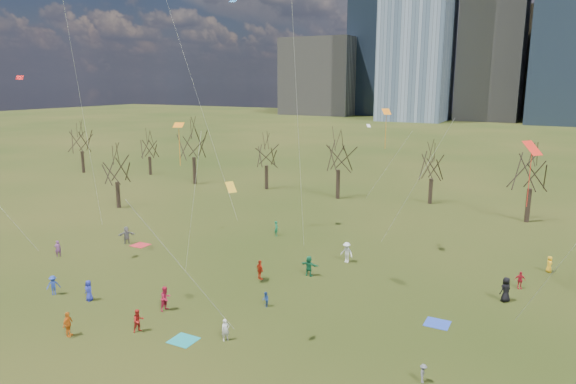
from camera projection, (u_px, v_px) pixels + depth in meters
The scene contains 24 objects.
ground at pixel (202, 331), 33.47m from camera, with size 500.00×500.00×0.00m, color black.
downtown_skyline at pixel (511, 23), 208.30m from camera, with size 212.50×78.00×118.00m.
bare_tree_row at pixel (381, 161), 64.37m from camera, with size 113.04×29.80×9.50m.
blanket_teal at pixel (183, 340), 32.25m from camera, with size 1.60×1.50×0.03m, color teal.
blanket_navy at pixel (437, 323), 34.48m from camera, with size 1.60×1.50×0.03m, color #2643B5.
blanket_crimson at pixel (140, 245), 50.94m from camera, with size 1.60×1.50×0.03m, color red.
person_0 at pixel (89, 290), 37.99m from camera, with size 0.77×0.50×1.57m, color #2630A7.
person_1 at pixel (225, 330), 32.14m from camera, with size 0.52×0.34×1.42m, color silver.
person_2 at pixel (166, 298), 36.35m from camera, with size 0.87×0.68×1.79m, color #BF1B3E.
person_3 at pixel (423, 373), 27.67m from camera, with size 0.69×0.40×1.07m, color #5D5E62.
person_4 at pixel (260, 270), 42.05m from camera, with size 0.97×0.40×1.65m, color red.
person_5 at pixel (309, 266), 42.81m from camera, with size 1.61×0.51×1.73m, color #176B41.
person_6 at pixel (506, 290), 37.77m from camera, with size 0.92×0.60×1.88m, color black.
person_7 at pixel (58, 248), 47.57m from camera, with size 0.56×0.37×1.54m, color #84458A.
person_8 at pixel (266, 299), 36.99m from camera, with size 0.54×0.42×1.11m, color #214393.
person_9 at pixel (347, 252), 45.97m from camera, with size 1.22×0.70×1.88m, color silver.
person_10 at pixel (520, 280), 40.18m from camera, with size 0.83×0.34×1.41m, color red.
person_11 at pixel (126, 235), 51.40m from camera, with size 1.61×0.51×1.74m, color slate.
person_12 at pixel (549, 264), 43.64m from camera, with size 0.70×0.46×1.43m, color yellow.
person_13 at pixel (276, 228), 53.92m from camera, with size 0.59×0.38×1.60m, color #1B7A4A.
person_14 at pixel (138, 321), 33.23m from camera, with size 0.75×0.59×1.55m, color #B21E19.
person_15 at pixel (53, 285), 39.03m from camera, with size 0.98×0.57×1.52m, color #263FA5.
person_16 at pixel (68, 324), 32.63m from camera, with size 0.96×0.40×1.64m, color orange.
kites_airborne at pixel (365, 120), 37.35m from camera, with size 59.52×43.27×32.30m.
Camera 1 is at (19.35, -24.59, 15.97)m, focal length 32.00 mm.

